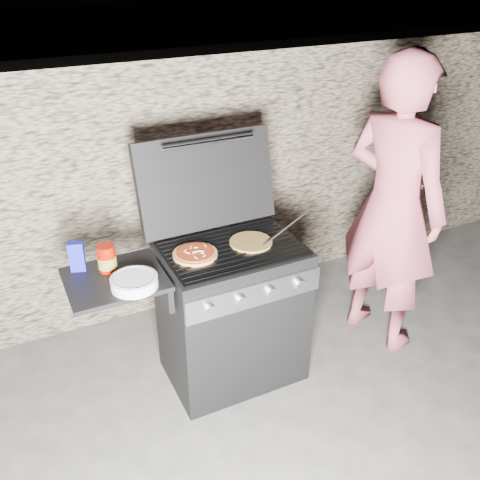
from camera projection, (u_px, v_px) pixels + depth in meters
name	position (u px, v px, depth m)	size (l,w,h in m)	color
ground	(233.00, 370.00, 3.45)	(50.00, 50.00, 0.00)	#3C3B3B
stone_wall	(170.00, 184.00, 3.84)	(8.00, 0.35, 1.80)	gray
gas_grill	(194.00, 324.00, 3.14)	(1.34, 0.79, 0.91)	black
pizza_topped	(195.00, 253.00, 2.93)	(0.25, 0.25, 0.03)	gold
pizza_plain	(251.00, 242.00, 3.06)	(0.25, 0.25, 0.01)	gold
sauce_jar	(107.00, 258.00, 2.79)	(0.10, 0.10, 0.15)	#8E0C00
blue_carton	(77.00, 257.00, 2.78)	(0.08, 0.04, 0.17)	#11188F
plate_stack	(134.00, 282.00, 2.67)	(0.24, 0.24, 0.05)	silver
person	(393.00, 207.00, 3.35)	(0.71, 0.46, 1.94)	#B24D5C
tongs	(285.00, 229.00, 3.12)	(0.01, 0.01, 0.41)	black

